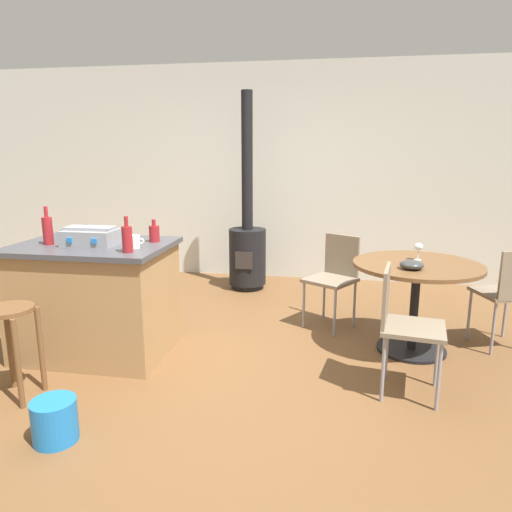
% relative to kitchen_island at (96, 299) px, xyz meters
% --- Properties ---
extents(ground_plane, '(8.80, 8.80, 0.00)m').
position_rel_kitchen_island_xyz_m(ground_plane, '(1.01, -0.05, -0.46)').
color(ground_plane, brown).
extents(back_wall, '(8.00, 0.10, 2.70)m').
position_rel_kitchen_island_xyz_m(back_wall, '(1.01, 2.69, 0.89)').
color(back_wall, beige).
rests_on(back_wall, ground_plane).
extents(kitchen_island, '(1.21, 0.87, 0.91)m').
position_rel_kitchen_island_xyz_m(kitchen_island, '(0.00, 0.00, 0.00)').
color(kitchen_island, '#A37A4C').
rests_on(kitchen_island, ground_plane).
extents(wooden_stool, '(0.32, 0.32, 0.63)m').
position_rel_kitchen_island_xyz_m(wooden_stool, '(-0.18, -0.78, 0.00)').
color(wooden_stool, brown).
rests_on(wooden_stool, ground_plane).
extents(dining_table, '(1.02, 1.02, 0.75)m').
position_rel_kitchen_island_xyz_m(dining_table, '(2.55, 0.47, 0.11)').
color(dining_table, black).
rests_on(dining_table, ground_plane).
extents(folding_chair_near, '(0.55, 0.55, 0.86)m').
position_rel_kitchen_island_xyz_m(folding_chair_near, '(1.89, 0.96, 0.05)').
color(folding_chair_near, '#7F705B').
rests_on(folding_chair_near, ground_plane).
extents(folding_chair_far, '(0.46, 0.46, 0.87)m').
position_rel_kitchen_island_xyz_m(folding_chair_far, '(2.36, -0.27, 0.06)').
color(folding_chair_far, '#7F705B').
rests_on(folding_chair_far, ground_plane).
extents(folding_chair_left, '(0.50, 0.50, 0.86)m').
position_rel_kitchen_island_xyz_m(folding_chair_left, '(3.31, 0.63, 0.05)').
color(folding_chair_left, '#7F705B').
rests_on(folding_chair_left, ground_plane).
extents(wood_stove, '(0.44, 0.45, 2.29)m').
position_rel_kitchen_island_xyz_m(wood_stove, '(0.86, 2.04, 0.10)').
color(wood_stove, black).
rests_on(wood_stove, ground_plane).
extents(toolbox, '(0.40, 0.27, 0.15)m').
position_rel_kitchen_island_xyz_m(toolbox, '(0.03, -0.05, 0.52)').
color(toolbox, gray).
rests_on(toolbox, kitchen_island).
extents(bottle_0, '(0.08, 0.08, 0.30)m').
position_rel_kitchen_island_xyz_m(bottle_0, '(-0.32, -0.08, 0.57)').
color(bottle_0, maroon).
rests_on(bottle_0, kitchen_island).
extents(bottle_1, '(0.07, 0.07, 0.26)m').
position_rel_kitchen_island_xyz_m(bottle_1, '(0.42, -0.25, 0.55)').
color(bottle_1, maroon).
rests_on(bottle_1, kitchen_island).
extents(bottle_2, '(0.08, 0.08, 0.18)m').
position_rel_kitchen_island_xyz_m(bottle_2, '(0.45, 0.17, 0.52)').
color(bottle_2, maroon).
rests_on(bottle_2, kitchen_island).
extents(cup_0, '(0.13, 0.09, 0.09)m').
position_rel_kitchen_island_xyz_m(cup_0, '(-0.28, 0.12, 0.50)').
color(cup_0, '#4C7099').
rests_on(cup_0, kitchen_island).
extents(cup_1, '(0.12, 0.09, 0.10)m').
position_rel_kitchen_island_xyz_m(cup_1, '(0.40, -0.09, 0.50)').
color(cup_1, white).
rests_on(cup_1, kitchen_island).
extents(cup_2, '(0.11, 0.07, 0.08)m').
position_rel_kitchen_island_xyz_m(cup_2, '(0.01, 0.28, 0.49)').
color(cup_2, '#DB6651').
rests_on(cup_2, kitchen_island).
extents(cup_3, '(0.11, 0.07, 0.11)m').
position_rel_kitchen_island_xyz_m(cup_3, '(-0.20, 0.26, 0.51)').
color(cup_3, '#383838').
rests_on(cup_3, kitchen_island).
extents(wine_glass, '(0.07, 0.07, 0.14)m').
position_rel_kitchen_island_xyz_m(wine_glass, '(2.57, 0.59, 0.39)').
color(wine_glass, silver).
rests_on(wine_glass, dining_table).
extents(serving_bowl, '(0.18, 0.18, 0.07)m').
position_rel_kitchen_island_xyz_m(serving_bowl, '(2.47, 0.26, 0.32)').
color(serving_bowl, '#383838').
rests_on(serving_bowl, dining_table).
extents(plastic_bucket, '(0.25, 0.25, 0.25)m').
position_rel_kitchen_island_xyz_m(plastic_bucket, '(0.36, -1.18, -0.33)').
color(plastic_bucket, blue).
rests_on(plastic_bucket, ground_plane).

